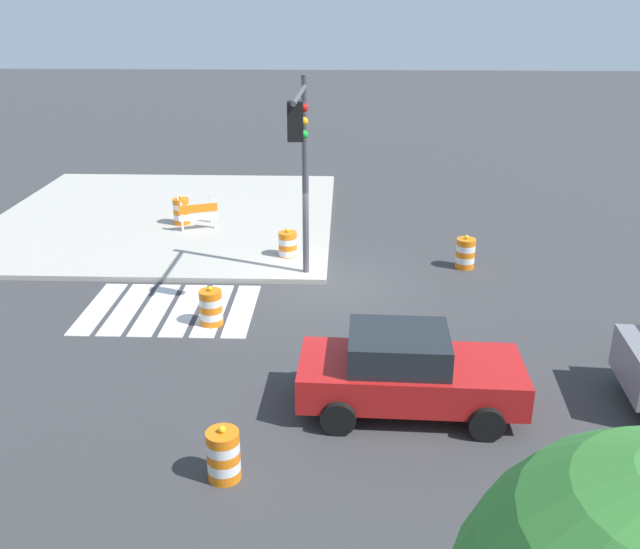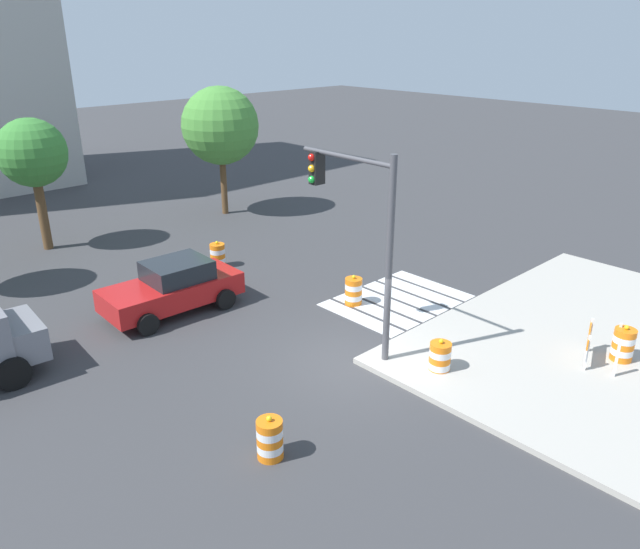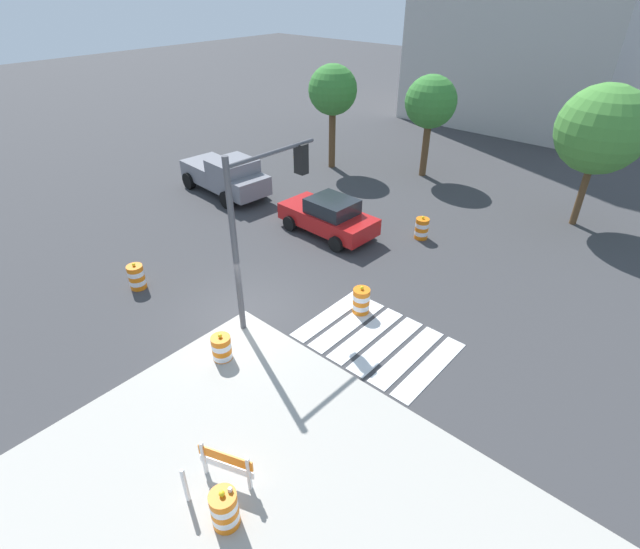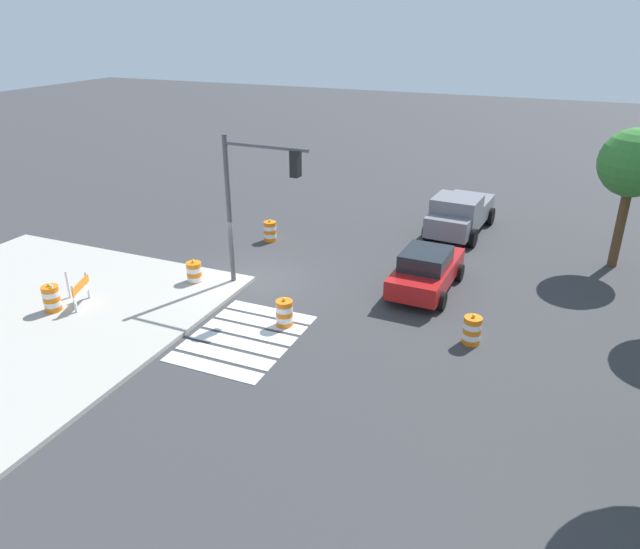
# 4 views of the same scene
# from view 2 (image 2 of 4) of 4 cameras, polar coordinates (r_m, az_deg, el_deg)

# --- Properties ---
(ground_plane) EXTENTS (120.00, 120.00, 0.00)m
(ground_plane) POSITION_cam_2_polar(r_m,az_deg,el_deg) (16.70, 3.11, -8.24)
(ground_plane) COLOR #38383A
(crosswalk_stripes) EXTENTS (4.35, 3.20, 0.02)m
(crosswalk_stripes) POSITION_cam_2_polar(r_m,az_deg,el_deg) (20.44, 7.22, -2.41)
(crosswalk_stripes) COLOR silver
(crosswalk_stripes) RESTS_ON ground
(sports_car) EXTENTS (4.36, 2.25, 1.63)m
(sports_car) POSITION_cam_2_polar(r_m,az_deg,el_deg) (19.83, -13.53, -1.13)
(sports_car) COLOR red
(sports_car) RESTS_ON ground
(traffic_barrel_near_corner) EXTENTS (0.56, 0.56, 1.02)m
(traffic_barrel_near_corner) POSITION_cam_2_polar(r_m,az_deg,el_deg) (13.23, -4.70, -15.04)
(traffic_barrel_near_corner) COLOR orange
(traffic_barrel_near_corner) RESTS_ON ground
(traffic_barrel_crosswalk_end) EXTENTS (0.56, 0.56, 1.02)m
(traffic_barrel_crosswalk_end) POSITION_cam_2_polar(r_m,az_deg,el_deg) (16.27, 11.11, -7.70)
(traffic_barrel_crosswalk_end) COLOR orange
(traffic_barrel_crosswalk_end) RESTS_ON ground
(traffic_barrel_median_near) EXTENTS (0.56, 0.56, 1.02)m
(traffic_barrel_median_near) POSITION_cam_2_polar(r_m,az_deg,el_deg) (23.31, -9.52, 1.78)
(traffic_barrel_median_near) COLOR orange
(traffic_barrel_median_near) RESTS_ON ground
(traffic_barrel_median_far) EXTENTS (0.56, 0.56, 1.02)m
(traffic_barrel_median_far) POSITION_cam_2_polar(r_m,az_deg,el_deg) (19.89, 3.14, -1.57)
(traffic_barrel_median_far) COLOR orange
(traffic_barrel_median_far) RESTS_ON ground
(traffic_barrel_on_sidewalk) EXTENTS (0.56, 0.56, 1.02)m
(traffic_barrel_on_sidewalk) POSITION_cam_2_polar(r_m,az_deg,el_deg) (18.20, 26.43, -5.86)
(traffic_barrel_on_sidewalk) COLOR orange
(traffic_barrel_on_sidewalk) RESTS_ON sidewalk_corner
(construction_barricade) EXTENTS (1.43, 1.16, 1.00)m
(construction_barricade) POSITION_cam_2_polar(r_m,az_deg,el_deg) (17.72, 24.23, -5.79)
(construction_barricade) COLOR silver
(construction_barricade) RESTS_ON sidewalk_corner
(traffic_light_pole) EXTENTS (0.47, 3.29, 5.50)m
(traffic_light_pole) POSITION_cam_2_polar(r_m,az_deg,el_deg) (15.89, 3.52, 5.54)
(traffic_light_pole) COLOR #4C4C51
(traffic_light_pole) RESTS_ON sidewalk_corner
(street_tree_streetside_mid) EXTENTS (3.57, 3.57, 5.98)m
(street_tree_streetside_mid) POSITION_cam_2_polar(r_m,az_deg,el_deg) (29.41, -9.28, 13.51)
(street_tree_streetside_mid) COLOR brown
(street_tree_streetside_mid) RESTS_ON ground
(street_tree_streetside_far) EXTENTS (2.66, 2.66, 5.25)m
(street_tree_streetside_far) POSITION_cam_2_polar(r_m,az_deg,el_deg) (26.51, -25.26, 10.13)
(street_tree_streetside_far) COLOR brown
(street_tree_streetside_far) RESTS_ON ground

